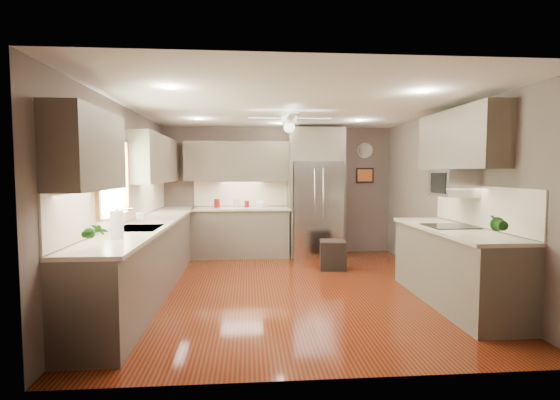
{
  "coord_description": "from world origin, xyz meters",
  "views": [
    {
      "loc": [
        -0.59,
        -5.53,
        1.62
      ],
      "look_at": [
        -0.11,
        0.6,
        1.19
      ],
      "focal_mm": 26.0,
      "sensor_mm": 36.0,
      "label": 1
    }
  ],
  "objects": [
    {
      "name": "soap_bottle",
      "position": [
        -2.05,
        0.05,
        1.03
      ],
      "size": [
        0.11,
        0.11,
        0.18
      ],
      "primitive_type": "imported",
      "rotation": [
        0.0,
        0.0,
        0.42
      ],
      "color": "white",
      "rests_on": "left_run"
    },
    {
      "name": "potted_plant_left",
      "position": [
        -1.95,
        -1.86,
        1.09
      ],
      "size": [
        0.18,
        0.14,
        0.31
      ],
      "primitive_type": "imported",
      "rotation": [
        0.0,
        0.0,
        -0.18
      ],
      "color": "#205919",
      "rests_on": "left_run"
    },
    {
      "name": "canister_d",
      "position": [
        -0.62,
        2.24,
        1.0
      ],
      "size": [
        0.09,
        0.09,
        0.13
      ],
      "primitive_type": "cylinder",
      "rotation": [
        0.0,
        0.0,
        -0.0
      ],
      "color": "maroon",
      "rests_on": "back_run"
    },
    {
      "name": "stool",
      "position": [
        0.81,
        1.08,
        0.24
      ],
      "size": [
        0.47,
        0.47,
        0.49
      ],
      "color": "black",
      "rests_on": "ground"
    },
    {
      "name": "potted_plant_right",
      "position": [
        1.91,
        -1.69,
        1.1
      ],
      "size": [
        0.2,
        0.17,
        0.33
      ],
      "primitive_type": "imported",
      "rotation": [
        0.0,
        0.0,
        -0.16
      ],
      "color": "#205919",
      "rests_on": "right_run"
    },
    {
      "name": "sink",
      "position": [
        -1.93,
        -0.5,
        0.91
      ],
      "size": [
        0.5,
        0.7,
        0.32
      ],
      "color": "silver",
      "rests_on": "left_run"
    },
    {
      "name": "canister_a",
      "position": [
        -1.18,
        2.21,
        1.02
      ],
      "size": [
        0.13,
        0.13,
        0.18
      ],
      "primitive_type": "cylinder",
      "rotation": [
        0.0,
        0.0,
        0.17
      ],
      "color": "maroon",
      "rests_on": "back_run"
    },
    {
      "name": "recessed_lights",
      "position": [
        -0.04,
        0.4,
        2.49
      ],
      "size": [
        2.84,
        3.14,
        0.01
      ],
      "color": "white",
      "rests_on": "ceiling"
    },
    {
      "name": "wall_front",
      "position": [
        0.0,
        -2.5,
        1.25
      ],
      "size": [
        4.5,
        0.0,
        4.5
      ],
      "primitive_type": "plane",
      "rotation": [
        -1.57,
        0.0,
        0.0
      ],
      "color": "brown",
      "rests_on": "ground"
    },
    {
      "name": "right_run",
      "position": [
        1.93,
        -0.8,
        0.48
      ],
      "size": [
        0.7,
        2.2,
        1.45
      ],
      "color": "#50453A",
      "rests_on": "ground"
    },
    {
      "name": "refrigerator",
      "position": [
        0.7,
        2.16,
        1.19
      ],
      "size": [
        1.06,
        0.75,
        2.45
      ],
      "color": "silver",
      "rests_on": "ground"
    },
    {
      "name": "framed_print",
      "position": [
        1.75,
        2.48,
        1.55
      ],
      "size": [
        0.36,
        0.03,
        0.3
      ],
      "color": "black",
      "rests_on": "wall_back"
    },
    {
      "name": "paper_towel",
      "position": [
        -1.93,
        -1.3,
        1.08
      ],
      "size": [
        0.13,
        0.13,
        0.31
      ],
      "color": "white",
      "rests_on": "left_run"
    },
    {
      "name": "back_run",
      "position": [
        -0.72,
        2.2,
        0.48
      ],
      "size": [
        1.85,
        0.65,
        1.45
      ],
      "color": "#50453A",
      "rests_on": "ground"
    },
    {
      "name": "wall_right",
      "position": [
        2.25,
        0.0,
        1.25
      ],
      "size": [
        0.0,
        5.0,
        5.0
      ],
      "primitive_type": "plane",
      "rotation": [
        1.57,
        0.0,
        -1.57
      ],
      "color": "brown",
      "rests_on": "ground"
    },
    {
      "name": "uppers",
      "position": [
        -0.74,
        0.71,
        1.87
      ],
      "size": [
        4.5,
        4.7,
        0.95
      ],
      "color": "#50453A",
      "rests_on": "wall_left"
    },
    {
      "name": "wall_left",
      "position": [
        -2.25,
        0.0,
        1.25
      ],
      "size": [
        0.0,
        5.0,
        5.0
      ],
      "primitive_type": "plane",
      "rotation": [
        1.57,
        0.0,
        1.57
      ],
      "color": "brown",
      "rests_on": "ground"
    },
    {
      "name": "wall_clock",
      "position": [
        1.75,
        2.48,
        2.05
      ],
      "size": [
        0.3,
        0.03,
        0.3
      ],
      "color": "white",
      "rests_on": "wall_back"
    },
    {
      "name": "wall_back",
      "position": [
        0.0,
        2.5,
        1.25
      ],
      "size": [
        4.5,
        0.0,
        4.5
      ],
      "primitive_type": "plane",
      "rotation": [
        1.57,
        0.0,
        0.0
      ],
      "color": "brown",
      "rests_on": "ground"
    },
    {
      "name": "ceiling",
      "position": [
        0.0,
        0.0,
        2.5
      ],
      "size": [
        5.0,
        5.0,
        0.0
      ],
      "primitive_type": "plane",
      "rotation": [
        3.14,
        0.0,
        0.0
      ],
      "color": "white",
      "rests_on": "ground"
    },
    {
      "name": "floor",
      "position": [
        0.0,
        0.0,
        0.0
      ],
      "size": [
        5.0,
        5.0,
        0.0
      ],
      "primitive_type": "plane",
      "color": "#4B100A",
      "rests_on": "ground"
    },
    {
      "name": "microwave",
      "position": [
        2.03,
        -0.55,
        1.48
      ],
      "size": [
        0.43,
        0.55,
        0.34
      ],
      "color": "silver",
      "rests_on": "wall_right"
    },
    {
      "name": "ceiling_fan",
      "position": [
        -0.0,
        0.3,
        2.33
      ],
      "size": [
        1.18,
        1.18,
        0.32
      ],
      "color": "white",
      "rests_on": "ceiling"
    },
    {
      "name": "left_run",
      "position": [
        -1.95,
        0.15,
        0.48
      ],
      "size": [
        0.65,
        4.7,
        1.45
      ],
      "color": "#50453A",
      "rests_on": "ground"
    },
    {
      "name": "window",
      "position": [
        -2.22,
        -0.5,
        1.55
      ],
      "size": [
        0.05,
        1.12,
        0.92
      ],
      "color": "#BFF2B2",
      "rests_on": "wall_left"
    },
    {
      "name": "canister_c",
      "position": [
        -0.82,
        2.24,
        1.03
      ],
      "size": [
        0.12,
        0.12,
        0.18
      ],
      "primitive_type": "cylinder",
      "rotation": [
        0.0,
        0.0,
        0.12
      ],
      "color": "#B7B489",
      "rests_on": "back_run"
    },
    {
      "name": "bowl",
      "position": [
        -0.35,
        2.17,
        0.97
      ],
      "size": [
        0.29,
        0.29,
        0.05
      ],
      "primitive_type": "imported",
      "rotation": [
        0.0,
        0.0,
        -0.4
      ],
      "color": "#B7B489",
      "rests_on": "back_run"
    }
  ]
}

